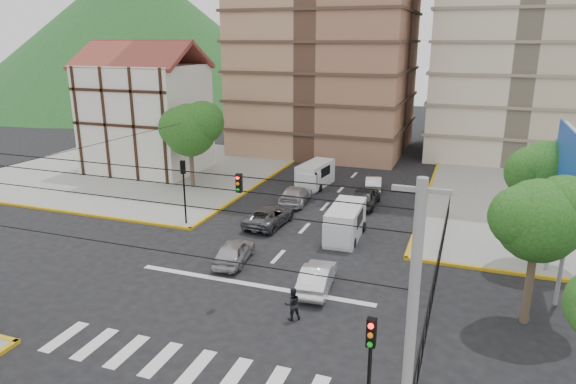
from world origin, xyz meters
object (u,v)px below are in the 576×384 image
at_px(van_right_lane, 345,224).
at_px(car_silver_front_left, 234,251).
at_px(van_left_lane, 314,176).
at_px(pedestrian_crosswalk, 292,304).
at_px(traffic_light_se, 370,362).
at_px(traffic_light_nw, 184,182).
at_px(car_white_front_right, 317,277).

distance_m(van_right_lane, car_silver_front_left, 7.56).
distance_m(van_left_lane, pedestrian_crosswalk, 21.89).
relative_size(traffic_light_se, car_silver_front_left, 1.12).
bearing_deg(traffic_light_nw, car_silver_front_left, -37.35).
relative_size(van_left_lane, pedestrian_crosswalk, 3.11).
xyz_separation_m(traffic_light_nw, car_white_front_right, (11.11, -5.92, -2.44)).
relative_size(traffic_light_nw, car_silver_front_left, 1.12).
bearing_deg(car_white_front_right, traffic_light_nw, -33.55).
bearing_deg(car_silver_front_left, car_white_front_right, 157.19).
distance_m(car_silver_front_left, car_white_front_right, 5.60).
bearing_deg(car_white_front_right, pedestrian_crosswalk, 80.83).
bearing_deg(pedestrian_crosswalk, traffic_light_se, 89.91).
relative_size(traffic_light_se, van_left_lane, 0.92).
bearing_deg(traffic_light_se, car_white_front_right, 114.86).
relative_size(van_left_lane, car_white_front_right, 1.18).
bearing_deg(car_white_front_right, van_left_lane, -78.07).
height_order(car_white_front_right, pedestrian_crosswalk, pedestrian_crosswalk).
bearing_deg(car_silver_front_left, pedestrian_crosswalk, 130.71).
distance_m(traffic_light_se, pedestrian_crosswalk, 8.33).
bearing_deg(van_right_lane, traffic_light_nw, -175.46).
bearing_deg(van_right_lane, van_left_lane, 114.01).
bearing_deg(traffic_light_se, van_right_lane, 106.00).
distance_m(traffic_light_se, van_left_lane, 29.56).
bearing_deg(traffic_light_nw, van_left_lane, 65.69).
bearing_deg(van_right_lane, car_silver_front_left, -133.92).
bearing_deg(pedestrian_crosswalk, car_white_front_right, -129.65).
relative_size(traffic_light_se, car_white_front_right, 1.09).
bearing_deg(van_left_lane, van_right_lane, -56.79).
bearing_deg(car_silver_front_left, traffic_light_se, 124.53).
xyz_separation_m(van_left_lane, pedestrian_crosswalk, (5.45, -21.20, -0.24)).
distance_m(traffic_light_nw, van_left_lane, 13.42).
distance_m(car_silver_front_left, pedestrian_crosswalk, 7.03).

